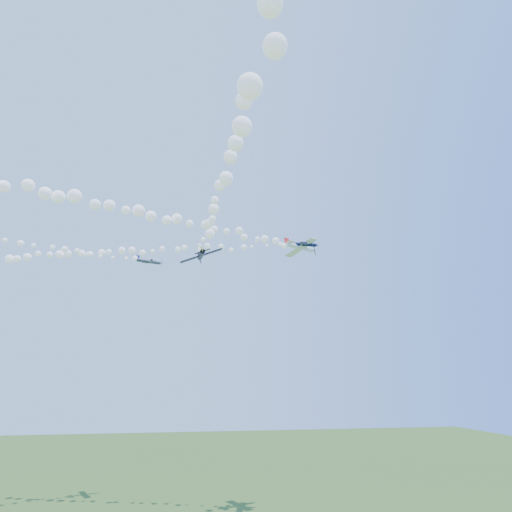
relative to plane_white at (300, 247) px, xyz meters
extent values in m
cylinder|color=white|center=(-0.23, -0.11, 0.00)|extent=(6.08, 4.89, 1.02)
cone|color=white|center=(3.14, 1.46, -0.03)|extent=(1.20, 1.22, 0.92)
cone|color=red|center=(3.61, 1.68, -0.04)|extent=(0.47, 0.46, 0.32)
cube|color=black|center=(3.48, 1.62, -0.04)|extent=(0.29, 0.58, 2.16)
cube|color=white|center=(0.04, -0.01, -0.14)|extent=(5.07, 8.26, 1.91)
cube|color=white|center=(-3.03, -1.40, 0.08)|extent=(2.12, 3.06, 0.71)
cube|color=red|center=(-3.17, -1.32, 0.70)|extent=(1.14, 0.81, 1.37)
sphere|color=black|center=(0.62, 0.39, 0.41)|extent=(1.15, 1.23, 0.98)
cylinder|color=#0D133A|center=(0.16, -1.10, 0.25)|extent=(5.04, 2.83, 1.23)
cone|color=#0D133A|center=(2.83, -1.92, -0.03)|extent=(0.90, 0.90, 0.75)
cone|color=silver|center=(3.20, -2.03, -0.07)|extent=(0.36, 0.33, 0.27)
cube|color=black|center=(3.10, -2.00, -0.06)|extent=(0.17, 0.38, 1.63)
cube|color=#0D133A|center=(0.36, -1.15, 0.12)|extent=(3.17, 6.41, 1.09)
cube|color=#0D133A|center=(-2.04, -0.43, 0.52)|extent=(1.38, 2.34, 0.44)
cube|color=silver|center=(-2.08, -0.48, 0.99)|extent=(0.86, 0.47, 1.11)
sphere|color=black|center=(0.88, -1.36, 0.50)|extent=(0.81, 0.86, 0.75)
cylinder|color=#353C4D|center=(-30.90, 13.61, -0.79)|extent=(5.20, 1.81, 0.74)
cone|color=#353C4D|center=(-28.30, 14.65, -0.79)|extent=(0.74, 0.80, 0.69)
cone|color=navy|center=(-27.94, 14.79, -0.78)|extent=(0.30, 0.29, 0.24)
cube|color=black|center=(-28.04, 14.75, -0.79)|extent=(0.18, 0.38, 1.63)
cube|color=#353C4D|center=(-30.70, 13.70, -0.89)|extent=(3.55, 6.33, 1.18)
cube|color=#353C4D|center=(-33.05, 12.74, -0.76)|extent=(1.51, 2.33, 0.44)
cube|color=navy|center=(-33.09, 12.64, -0.29)|extent=(0.85, 0.54, 1.03)
sphere|color=black|center=(-30.20, 13.83, -0.47)|extent=(0.84, 0.89, 0.72)
cylinder|color=black|center=(-20.72, -18.26, -7.99)|extent=(2.81, 5.17, 1.23)
cone|color=black|center=(-20.82, -15.42, -7.72)|extent=(0.89, 0.91, 0.78)
cone|color=gold|center=(-20.83, -15.03, -7.68)|extent=(0.33, 0.36, 0.28)
cube|color=black|center=(-20.83, -15.13, -7.69)|extent=(0.73, 0.21, 1.59)
cube|color=black|center=(-20.69, -18.03, -8.07)|extent=(6.14, 1.34, 2.65)
cube|color=black|center=(-20.65, -20.63, -8.17)|extent=(2.18, 0.76, 0.98)
cube|color=gold|center=(-20.83, -20.75, -7.73)|extent=(0.49, 0.94, 1.08)
sphere|color=black|center=(-20.87, -17.55, -7.61)|extent=(0.84, 0.70, 0.88)
camera|label=1|loc=(-23.33, -79.76, -25.98)|focal=30.00mm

